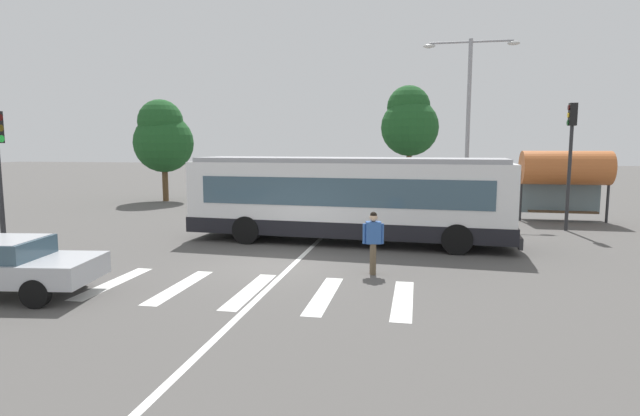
% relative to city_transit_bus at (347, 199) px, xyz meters
% --- Properties ---
extents(ground_plane, '(160.00, 160.00, 0.00)m').
position_rel_city_transit_bus_xyz_m(ground_plane, '(-1.46, -3.92, -1.59)').
color(ground_plane, '#514F4C').
extents(city_transit_bus, '(11.71, 3.22, 3.06)m').
position_rel_city_transit_bus_xyz_m(city_transit_bus, '(0.00, 0.00, 0.00)').
color(city_transit_bus, black).
rests_on(city_transit_bus, ground_plane).
extents(pedestrian_crossing_street, '(0.57, 0.33, 1.72)m').
position_rel_city_transit_bus_xyz_m(pedestrian_crossing_street, '(1.34, -4.39, -0.62)').
color(pedestrian_crossing_street, brown).
rests_on(pedestrian_crossing_street, ground_plane).
extents(parked_car_silver, '(1.88, 4.50, 1.35)m').
position_rel_city_transit_bus_xyz_m(parked_car_silver, '(-5.96, 12.70, -0.82)').
color(parked_car_silver, black).
rests_on(parked_car_silver, ground_plane).
extents(parked_car_champagne, '(2.07, 4.59, 1.35)m').
position_rel_city_transit_bus_xyz_m(parked_car_champagne, '(-3.17, 13.33, -0.82)').
color(parked_car_champagne, black).
rests_on(parked_car_champagne, ground_plane).
extents(parked_car_black, '(2.22, 4.65, 1.35)m').
position_rel_city_transit_bus_xyz_m(parked_car_black, '(-0.62, 12.96, -0.82)').
color(parked_car_black, black).
rests_on(parked_car_black, ground_plane).
extents(parked_car_white, '(2.06, 4.59, 1.35)m').
position_rel_city_transit_bus_xyz_m(parked_car_white, '(2.08, 12.70, -0.82)').
color(parked_car_white, black).
rests_on(parked_car_white, ground_plane).
extents(traffic_light_far_corner, '(0.33, 0.32, 5.19)m').
position_rel_city_transit_bus_xyz_m(traffic_light_far_corner, '(8.54, 4.24, 1.86)').
color(traffic_light_far_corner, '#28282B').
rests_on(traffic_light_far_corner, ground_plane).
extents(bus_stop_shelter, '(3.85, 1.54, 3.25)m').
position_rel_city_transit_bus_xyz_m(bus_stop_shelter, '(9.08, 6.85, 0.83)').
color(bus_stop_shelter, '#28282B').
rests_on(bus_stop_shelter, ground_plane).
extents(twin_arm_street_lamp, '(4.56, 0.32, 8.64)m').
position_rel_city_transit_bus_xyz_m(twin_arm_street_lamp, '(4.86, 8.31, 3.76)').
color(twin_arm_street_lamp, '#939399').
rests_on(twin_arm_street_lamp, ground_plane).
extents(background_tree_left, '(3.67, 3.67, 6.31)m').
position_rel_city_transit_bus_xyz_m(background_tree_left, '(-13.17, 11.24, 2.43)').
color(background_tree_left, brown).
rests_on(background_tree_left, ground_plane).
extents(background_tree_right, '(3.82, 3.82, 7.46)m').
position_rel_city_transit_bus_xyz_m(background_tree_right, '(1.83, 16.63, 3.48)').
color(background_tree_right, brown).
rests_on(background_tree_right, ground_plane).
extents(crosswalk_painted_stripes, '(7.77, 3.08, 0.01)m').
position_rel_city_transit_bus_xyz_m(crosswalk_painted_stripes, '(-1.44, -6.59, -1.58)').
color(crosswalk_painted_stripes, silver).
rests_on(crosswalk_painted_stripes, ground_plane).
extents(lane_center_line, '(0.16, 24.00, 0.01)m').
position_rel_city_transit_bus_xyz_m(lane_center_line, '(-1.07, -1.92, -1.58)').
color(lane_center_line, silver).
rests_on(lane_center_line, ground_plane).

